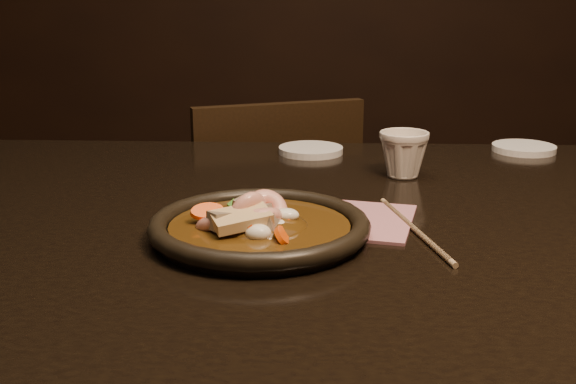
{
  "coord_description": "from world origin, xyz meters",
  "views": [
    {
      "loc": [
        -0.11,
        -0.9,
        1.04
      ],
      "look_at": [
        -0.14,
        -0.07,
        0.8
      ],
      "focal_mm": 45.0,
      "sensor_mm": 36.0,
      "label": 1
    }
  ],
  "objects_px": {
    "tea_cup": "(404,153)",
    "plate": "(260,228)",
    "chair": "(265,255)",
    "table": "(397,271)"
  },
  "relations": [
    {
      "from": "chair",
      "to": "tea_cup",
      "type": "height_order",
      "value": "tea_cup"
    },
    {
      "from": "tea_cup",
      "to": "plate",
      "type": "bearing_deg",
      "value": -124.26
    },
    {
      "from": "tea_cup",
      "to": "chair",
      "type": "bearing_deg",
      "value": 119.13
    },
    {
      "from": "chair",
      "to": "plate",
      "type": "distance_m",
      "value": 0.82
    },
    {
      "from": "table",
      "to": "tea_cup",
      "type": "bearing_deg",
      "value": 82.93
    },
    {
      "from": "plate",
      "to": "tea_cup",
      "type": "relative_size",
      "value": 3.4
    },
    {
      "from": "chair",
      "to": "plate",
      "type": "relative_size",
      "value": 3.06
    },
    {
      "from": "plate",
      "to": "tea_cup",
      "type": "distance_m",
      "value": 0.36
    },
    {
      "from": "table",
      "to": "chair",
      "type": "bearing_deg",
      "value": 109.2
    },
    {
      "from": "chair",
      "to": "table",
      "type": "bearing_deg",
      "value": 87.73
    }
  ]
}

